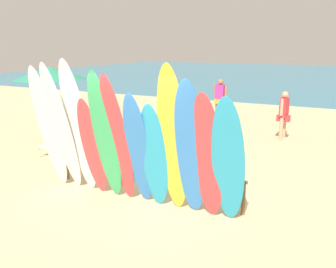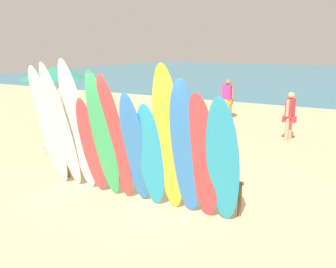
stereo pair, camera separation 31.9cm
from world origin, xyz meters
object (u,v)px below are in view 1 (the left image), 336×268
surfboard_red_3 (92,147)px  beachgoer_strolling (284,112)px  surfboard_white_2 (78,128)px  surfboard_green_4 (105,137)px  surfboard_teal_7 (154,157)px  surfboard_blue_6 (138,150)px  surfboard_red_10 (207,158)px  surfboard_teal_11 (228,162)px  beach_chair_red (55,140)px  surfboard_blue_9 (190,150)px  beach_umbrella (50,73)px  surfboard_white_0 (49,129)px  surfboard_white_1 (62,129)px  surfboard_rack (145,169)px  beach_chair_striped (86,126)px  beach_chair_blue (98,133)px  surfboard_red_5 (118,140)px  surfboard_yellow_8 (173,141)px  beachgoer_midbeach (220,96)px

surfboard_red_3 → beachgoer_strolling: size_ratio=1.33×
surfboard_white_2 → surfboard_red_3: size_ratio=1.36×
surfboard_green_4 → surfboard_teal_7: (1.00, 0.09, -0.28)m
surfboard_blue_6 → surfboard_red_10: bearing=-3.2°
surfboard_teal_11 → beach_chair_red: surfboard_teal_11 is taller
surfboard_red_3 → beach_chair_red: bearing=149.7°
surfboard_blue_9 → surfboard_teal_11: 0.69m
surfboard_blue_9 → surfboard_red_10: size_ratio=1.09×
surfboard_red_10 → surfboard_teal_7: bearing=-174.8°
surfboard_red_10 → beach_umbrella: 6.34m
surfboard_green_4 → surfboard_white_0: bearing=-177.6°
surfboard_white_2 → surfboard_blue_6: 1.40m
surfboard_blue_6 → surfboard_teal_11: 1.71m
surfboard_white_1 → beachgoer_strolling: bearing=64.2°
surfboard_rack → beach_chair_striped: (-4.03, 3.13, -0.11)m
beachgoer_strolling → surfboard_teal_7: bearing=177.1°
surfboard_white_0 → surfboard_green_4: 1.38m
surfboard_rack → beach_umbrella: bearing=155.5°
surfboard_white_2 → beach_chair_blue: surfboard_white_2 is taller
surfboard_white_1 → surfboard_red_10: (3.07, 0.11, -0.21)m
surfboard_red_5 → beach_chair_blue: bearing=136.8°
surfboard_teal_7 → surfboard_yellow_8: 0.53m
surfboard_red_5 → beach_umbrella: (-4.02, 2.52, 0.93)m
surfboard_white_1 → surfboard_teal_11: bearing=2.3°
surfboard_yellow_8 → beachgoer_strolling: size_ratio=1.78×
beach_chair_red → beach_chair_blue: size_ratio=0.96×
surfboard_yellow_8 → beach_chair_red: 4.95m
surfboard_white_2 → surfboard_red_5: size_ratio=1.08×
surfboard_blue_9 → beach_chair_blue: surfboard_blue_9 is taller
beach_chair_red → beach_umbrella: beach_umbrella is taller
surfboard_teal_11 → surfboard_red_10: bearing=173.9°
surfboard_yellow_8 → beach_umbrella: 5.75m
surfboard_red_10 → beachgoer_midbeach: (-2.72, 8.78, -0.20)m
surfboard_blue_6 → surfboard_yellow_8: surfboard_yellow_8 is taller
surfboard_white_1 → surfboard_red_3: bearing=11.7°
surfboard_red_5 → surfboard_blue_9: surfboard_red_5 is taller
surfboard_teal_11 → beachgoer_strolling: (-0.16, 6.41, -0.23)m
surfboard_red_3 → beach_chair_blue: (-2.17, 2.99, -0.59)m
surfboard_yellow_8 → surfboard_red_10: size_ratio=1.19×
surfboard_red_3 → surfboard_blue_6: 1.09m
surfboard_white_2 → beach_chair_striped: 4.74m
surfboard_blue_9 → beach_chair_striped: bearing=143.2°
surfboard_yellow_8 → beachgoer_midbeach: 9.05m
surfboard_green_4 → surfboard_teal_11: surfboard_green_4 is taller
surfboard_white_2 → surfboard_white_1: bearing=-165.7°
surfboard_red_5 → beach_chair_red: 3.97m
surfboard_green_4 → beachgoer_strolling: bearing=71.7°
surfboard_teal_11 → beachgoer_strolling: size_ratio=1.49×
surfboard_teal_7 → surfboard_teal_11: bearing=-4.5°
surfboard_green_4 → beach_chair_blue: 4.10m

